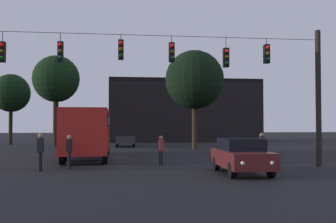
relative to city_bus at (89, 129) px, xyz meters
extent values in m
plane|color=black|center=(3.01, 3.08, -1.87)|extent=(168.00, 168.00, 0.00)
cylinder|color=black|center=(11.97, -6.78, 1.62)|extent=(0.28, 0.28, 6.97)
cylinder|color=black|center=(3.01, -6.78, 4.60)|extent=(17.92, 0.02, 0.02)
cylinder|color=black|center=(-3.58, -6.78, 4.35)|extent=(0.03, 0.03, 0.48)
cube|color=black|center=(-3.58, -6.78, 3.63)|extent=(0.26, 0.32, 0.95)
sphere|color=red|center=(-3.58, -6.96, 3.93)|extent=(0.20, 0.20, 0.20)
sphere|color=#5B3D0C|center=(-3.58, -6.96, 3.63)|extent=(0.20, 0.20, 0.20)
sphere|color=#0C4219|center=(-3.58, -6.96, 3.33)|extent=(0.20, 0.20, 0.20)
cylinder|color=black|center=(-0.94, -6.78, 4.39)|extent=(0.03, 0.03, 0.41)
cube|color=black|center=(-0.94, -6.78, 3.71)|extent=(0.26, 0.32, 0.95)
sphere|color=red|center=(-0.94, -6.96, 4.01)|extent=(0.20, 0.20, 0.20)
sphere|color=#5B3D0C|center=(-0.94, -6.96, 3.71)|extent=(0.20, 0.20, 0.20)
sphere|color=#0C4219|center=(-0.94, -6.96, 3.41)|extent=(0.20, 0.20, 0.20)
cylinder|color=black|center=(1.91, -6.78, 4.47)|extent=(0.03, 0.03, 0.25)
cube|color=black|center=(1.91, -6.78, 3.87)|extent=(0.26, 0.32, 0.95)
sphere|color=red|center=(1.91, -6.96, 4.17)|extent=(0.20, 0.20, 0.20)
sphere|color=#5B3D0C|center=(1.91, -6.96, 3.87)|extent=(0.20, 0.20, 0.20)
sphere|color=#0C4219|center=(1.91, -6.96, 3.57)|extent=(0.20, 0.20, 0.20)
cylinder|color=black|center=(4.38, -6.78, 4.43)|extent=(0.03, 0.03, 0.32)
cube|color=black|center=(4.38, -6.78, 3.80)|extent=(0.26, 0.32, 0.95)
sphere|color=red|center=(4.38, -6.96, 4.10)|extent=(0.20, 0.20, 0.20)
sphere|color=#5B3D0C|center=(4.38, -6.96, 3.80)|extent=(0.20, 0.20, 0.20)
sphere|color=#0C4219|center=(4.38, -6.96, 3.50)|extent=(0.20, 0.20, 0.20)
cylinder|color=black|center=(7.12, -6.78, 4.33)|extent=(0.03, 0.03, 0.53)
cube|color=black|center=(7.12, -6.78, 3.59)|extent=(0.26, 0.32, 0.95)
sphere|color=red|center=(7.12, -6.96, 3.89)|extent=(0.20, 0.20, 0.20)
sphere|color=#5B3D0C|center=(7.12, -6.96, 3.59)|extent=(0.20, 0.20, 0.20)
sphere|color=#0C4219|center=(7.12, -6.96, 3.29)|extent=(0.20, 0.20, 0.20)
cylinder|color=black|center=(9.23, -6.78, 4.44)|extent=(0.03, 0.03, 0.30)
cube|color=black|center=(9.23, -6.78, 3.82)|extent=(0.26, 0.32, 0.95)
sphere|color=red|center=(9.23, -6.96, 4.12)|extent=(0.20, 0.20, 0.20)
sphere|color=#5B3D0C|center=(9.23, -6.96, 3.82)|extent=(0.20, 0.20, 0.20)
sphere|color=#0C4219|center=(9.23, -6.96, 3.52)|extent=(0.20, 0.20, 0.20)
cube|color=#B21E19|center=(0.00, 0.01, -0.12)|extent=(2.52, 11.00, 2.50)
cube|color=black|center=(0.00, 0.01, 0.49)|extent=(2.56, 10.34, 0.70)
cylinder|color=black|center=(-1.10, 3.97, -1.37)|extent=(0.28, 1.00, 1.00)
cylinder|color=black|center=(1.12, 3.97, -1.37)|extent=(0.28, 1.00, 1.00)
cylinder|color=black|center=(-1.11, -2.19, -1.37)|extent=(0.28, 1.00, 1.00)
cylinder|color=black|center=(1.11, -2.19, -1.37)|extent=(0.28, 1.00, 1.00)
cylinder|color=black|center=(-1.12, -4.17, -1.37)|extent=(0.28, 1.00, 1.00)
cylinder|color=black|center=(1.10, -4.17, -1.37)|extent=(0.28, 1.00, 1.00)
cube|color=beige|center=(0.01, 3.31, 0.49)|extent=(2.56, 0.80, 0.56)
cube|color=beige|center=(-0.01, -2.74, 0.49)|extent=(2.56, 0.80, 0.56)
cube|color=#511919|center=(7.04, -9.51, -1.21)|extent=(1.90, 4.34, 0.68)
cube|color=black|center=(7.05, -9.36, -0.61)|extent=(1.64, 2.36, 0.52)
cylinder|color=black|center=(7.80, -10.94, -1.55)|extent=(0.24, 0.65, 0.64)
cylinder|color=black|center=(6.22, -10.91, -1.55)|extent=(0.24, 0.65, 0.64)
cylinder|color=black|center=(7.87, -8.11, -1.55)|extent=(0.24, 0.65, 0.64)
cylinder|color=black|center=(6.29, -8.07, -1.55)|extent=(0.24, 0.65, 0.64)
sphere|color=white|center=(7.57, -11.62, -1.21)|extent=(0.18, 0.18, 0.18)
sphere|color=white|center=(6.42, -11.59, -1.21)|extent=(0.18, 0.18, 0.18)
cube|color=#2D2D33|center=(2.70, 13.80, -1.21)|extent=(1.95, 4.36, 0.68)
cube|color=black|center=(2.70, 13.65, -0.61)|extent=(1.66, 2.38, 0.52)
cylinder|color=black|center=(1.97, 15.25, -1.55)|extent=(0.24, 0.65, 0.64)
cylinder|color=black|center=(3.54, 15.19, -1.55)|extent=(0.24, 0.65, 0.64)
cylinder|color=black|center=(1.86, 12.41, -1.55)|extent=(0.24, 0.65, 0.64)
cylinder|color=black|center=(3.44, 12.35, -1.55)|extent=(0.24, 0.65, 0.64)
sphere|color=white|center=(2.20, 15.92, -1.21)|extent=(0.18, 0.18, 0.18)
sphere|color=white|center=(3.35, 15.88, -1.21)|extent=(0.18, 0.18, 0.18)
cylinder|color=black|center=(-0.54, -6.50, -1.47)|extent=(0.14, 0.14, 0.80)
cylinder|color=black|center=(-0.54, -6.34, -1.47)|extent=(0.14, 0.14, 0.80)
cube|color=black|center=(-0.54, -6.42, -0.77)|extent=(0.25, 0.37, 0.60)
sphere|color=#8C6B51|center=(-0.54, -6.42, -0.36)|extent=(0.22, 0.22, 0.22)
cylinder|color=black|center=(-1.74, -7.39, -1.44)|extent=(0.14, 0.14, 0.85)
cylinder|color=black|center=(-1.73, -7.23, -1.44)|extent=(0.14, 0.14, 0.85)
cube|color=black|center=(-1.74, -7.31, -0.69)|extent=(0.27, 0.38, 0.64)
sphere|color=#8C6B51|center=(-1.74, -7.31, -0.26)|extent=(0.23, 0.23, 0.23)
cylinder|color=black|center=(4.02, -5.47, -1.49)|extent=(0.14, 0.14, 0.76)
cylinder|color=black|center=(4.00, -5.31, -1.49)|extent=(0.14, 0.14, 0.76)
cube|color=maroon|center=(4.01, -5.39, -0.82)|extent=(0.29, 0.39, 0.57)
sphere|color=#8C6B51|center=(4.01, -5.39, -0.44)|extent=(0.21, 0.21, 0.21)
cylinder|color=black|center=(9.00, -6.75, -1.45)|extent=(0.14, 0.14, 0.84)
cylinder|color=black|center=(8.96, -6.60, -1.45)|extent=(0.14, 0.14, 0.84)
cube|color=black|center=(8.98, -6.68, -0.71)|extent=(0.32, 0.41, 0.63)
sphere|color=#8C6B51|center=(8.98, -6.68, -0.28)|extent=(0.23, 0.23, 0.23)
cube|color=black|center=(10.31, 26.93, 1.75)|extent=(18.71, 9.95, 7.23)
cube|color=black|center=(10.31, 26.93, 5.61)|extent=(18.71, 9.95, 0.50)
cylinder|color=#2D2116|center=(8.50, 8.52, 0.25)|extent=(0.44, 0.44, 4.24)
sphere|color=black|center=(8.50, 8.52, 4.16)|extent=(5.11, 5.11, 5.11)
cylinder|color=black|center=(-9.31, 19.12, 0.17)|extent=(0.39, 0.39, 4.07)
sphere|color=black|center=(-9.31, 19.12, 3.62)|extent=(4.06, 4.06, 4.06)
cylinder|color=black|center=(-3.99, 14.34, 0.62)|extent=(0.50, 0.50, 4.97)
sphere|color=black|center=(-3.99, 14.34, 4.69)|extent=(4.52, 4.52, 4.52)
camera|label=1|loc=(1.60, -26.93, 0.24)|focal=44.64mm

